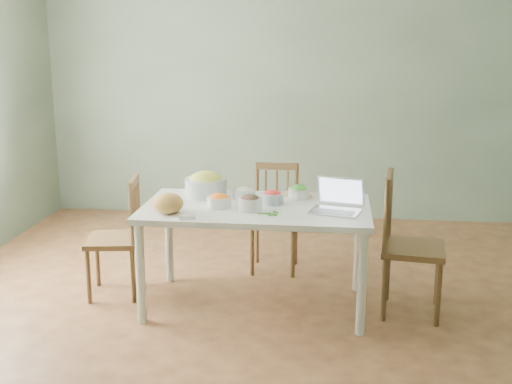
# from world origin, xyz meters

# --- Properties ---
(floor) EXTENTS (5.00, 5.00, 0.00)m
(floor) POSITION_xyz_m (0.00, 0.00, 0.00)
(floor) COLOR #512E1B
(floor) RESTS_ON ground
(wall_back) EXTENTS (5.00, 0.00, 2.70)m
(wall_back) POSITION_xyz_m (0.00, 2.50, 1.35)
(wall_back) COLOR gray
(wall_back) RESTS_ON ground
(wall_front) EXTENTS (5.00, 0.00, 2.70)m
(wall_front) POSITION_xyz_m (0.00, -2.50, 1.35)
(wall_front) COLOR gray
(wall_front) RESTS_ON ground
(dining_table) EXTENTS (1.58, 0.89, 0.74)m
(dining_table) POSITION_xyz_m (-0.02, 0.11, 0.37)
(dining_table) COLOR white
(dining_table) RESTS_ON floor
(chair_far) EXTENTS (0.39, 0.37, 0.87)m
(chair_far) POSITION_xyz_m (0.05, 0.85, 0.43)
(chair_far) COLOR #523617
(chair_far) RESTS_ON floor
(chair_left) EXTENTS (0.43, 0.45, 0.89)m
(chair_left) POSITION_xyz_m (-1.09, 0.19, 0.45)
(chair_left) COLOR #523617
(chair_left) RESTS_ON floor
(chair_right) EXTENTS (0.47, 0.49, 0.99)m
(chair_right) POSITION_xyz_m (1.07, 0.12, 0.49)
(chair_right) COLOR #523617
(chair_right) RESTS_ON floor
(bread_boule) EXTENTS (0.28, 0.28, 0.14)m
(bread_boule) POSITION_xyz_m (-0.58, -0.14, 0.81)
(bread_boule) COLOR gold
(bread_boule) RESTS_ON dining_table
(butter_stick) EXTENTS (0.11, 0.05, 0.03)m
(butter_stick) POSITION_xyz_m (-0.42, -0.27, 0.75)
(butter_stick) COLOR white
(butter_stick) RESTS_ON dining_table
(bowl_squash) EXTENTS (0.35, 0.35, 0.18)m
(bowl_squash) POSITION_xyz_m (-0.42, 0.35, 0.83)
(bowl_squash) COLOR #D2BF58
(bowl_squash) RESTS_ON dining_table
(bowl_carrot) EXTENTS (0.22, 0.22, 0.09)m
(bowl_carrot) POSITION_xyz_m (-0.27, 0.05, 0.78)
(bowl_carrot) COLOR #F3501D
(bowl_carrot) RESTS_ON dining_table
(bowl_onion) EXTENTS (0.20, 0.20, 0.09)m
(bowl_onion) POSITION_xyz_m (-0.13, 0.31, 0.78)
(bowl_onion) COLOR white
(bowl_onion) RESTS_ON dining_table
(bowl_mushroom) EXTENTS (0.20, 0.20, 0.11)m
(bowl_mushroom) POSITION_xyz_m (-0.04, -0.01, 0.79)
(bowl_mushroom) COLOR black
(bowl_mushroom) RESTS_ON dining_table
(bowl_redpep) EXTENTS (0.19, 0.19, 0.09)m
(bowl_redpep) POSITION_xyz_m (0.09, 0.19, 0.79)
(bowl_redpep) COLOR #E3532F
(bowl_redpep) RESTS_ON dining_table
(bowl_broccoli) EXTENTS (0.19, 0.19, 0.10)m
(bowl_broccoli) POSITION_xyz_m (0.26, 0.37, 0.79)
(bowl_broccoli) COLOR #2C6018
(bowl_broccoli) RESTS_ON dining_table
(flatbread) EXTENTS (0.28, 0.28, 0.02)m
(flatbread) POSITION_xyz_m (0.25, 0.43, 0.75)
(flatbread) COLOR #E1BD85
(flatbread) RESTS_ON dining_table
(basil_bunch) EXTENTS (0.17, 0.17, 0.02)m
(basil_bunch) POSITION_xyz_m (0.09, -0.09, 0.75)
(basil_bunch) COLOR #1D5C10
(basil_bunch) RESTS_ON dining_table
(laptop) EXTENTS (0.39, 0.36, 0.22)m
(laptop) POSITION_xyz_m (0.53, 0.00, 0.85)
(laptop) COLOR silver
(laptop) RESTS_ON dining_table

